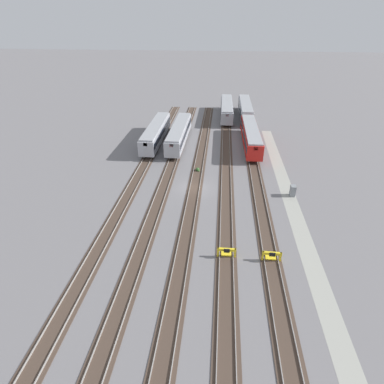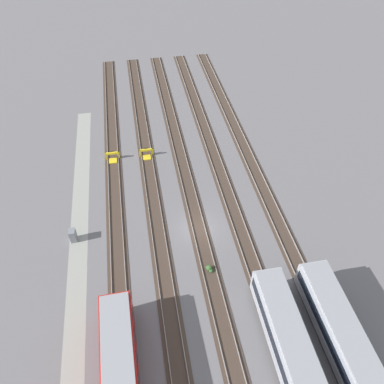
% 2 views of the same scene
% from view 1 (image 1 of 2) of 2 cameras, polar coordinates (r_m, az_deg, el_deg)
% --- Properties ---
extents(ground_plane, '(400.00, 400.00, 0.00)m').
position_cam_1_polar(ground_plane, '(44.63, 0.53, 0.76)').
color(ground_plane, slate).
extents(service_walkway, '(54.00, 2.00, 0.01)m').
position_cam_1_polar(service_walkway, '(45.65, 17.72, -0.10)').
color(service_walkway, '#9E9E93').
rests_on(service_walkway, ground).
extents(rail_track_nearest, '(90.00, 2.23, 0.21)m').
position_cam_1_polar(rail_track_nearest, '(44.88, 12.49, 0.21)').
color(rail_track_nearest, '#47382D').
rests_on(rail_track_nearest, ground).
extents(rail_track_near_inner, '(90.00, 2.23, 0.21)m').
position_cam_1_polar(rail_track_near_inner, '(44.50, 6.53, 0.51)').
color(rail_track_near_inner, '#47382D').
rests_on(rail_track_near_inner, ground).
extents(rail_track_middle, '(90.00, 2.24, 0.21)m').
position_cam_1_polar(rail_track_middle, '(44.61, 0.53, 0.81)').
color(rail_track_middle, '#47382D').
rests_on(rail_track_middle, ground).
extents(rail_track_far_inner, '(90.00, 2.23, 0.21)m').
position_cam_1_polar(rail_track_far_inner, '(45.21, -5.38, 1.09)').
color(rail_track_far_inner, '#47382D').
rests_on(rail_track_far_inner, ground).
extents(rail_track_farthest, '(90.00, 2.23, 0.21)m').
position_cam_1_polar(rail_track_farthest, '(46.27, -11.08, 1.35)').
color(rail_track_farthest, '#47382D').
rests_on(rail_track_farthest, ground).
extents(subway_car_front_row_leftmost, '(18.01, 2.88, 3.70)m').
position_cam_1_polar(subway_car_front_row_leftmost, '(78.47, 10.11, 15.26)').
color(subway_car_front_row_leftmost, '#ADAFB7').
rests_on(subway_car_front_row_leftmost, ground).
extents(subway_car_front_row_left_inner, '(18.04, 3.10, 3.70)m').
position_cam_1_polar(subway_car_front_row_left_inner, '(60.20, 11.12, 10.46)').
color(subway_car_front_row_left_inner, red).
rests_on(subway_car_front_row_left_inner, ground).
extents(subway_car_front_row_centre, '(18.03, 3.01, 3.70)m').
position_cam_1_polar(subway_car_front_row_centre, '(78.09, 6.60, 15.45)').
color(subway_car_front_row_centre, '#ADAFB7').
rests_on(subway_car_front_row_centre, ground).
extents(subway_car_front_row_right_inner, '(18.03, 3.03, 3.70)m').
position_cam_1_polar(subway_car_front_row_right_inner, '(60.45, -2.46, 11.09)').
color(subway_car_front_row_right_inner, '#ADAFB7').
rests_on(subway_car_front_row_right_inner, ground).
extents(subway_car_front_row_rightmost, '(18.00, 2.84, 3.70)m').
position_cam_1_polar(subway_car_front_row_rightmost, '(61.25, -6.87, 11.16)').
color(subway_car_front_row_rightmost, '#ADAFB7').
rests_on(subway_car_front_row_rightmost, ground).
extents(bumper_stop_nearest_track, '(1.35, 2.00, 1.22)m').
position_cam_1_polar(bumper_stop_nearest_track, '(33.14, 14.85, -11.58)').
color(bumper_stop_nearest_track, yellow).
rests_on(bumper_stop_nearest_track, ground).
extents(bumper_stop_near_inner_track, '(1.35, 2.00, 1.22)m').
position_cam_1_polar(bumper_stop_near_inner_track, '(32.72, 6.58, -11.21)').
color(bumper_stop_near_inner_track, yellow).
rests_on(bumper_stop_near_inner_track, ground).
extents(electrical_cabinet, '(0.90, 0.73, 1.60)m').
position_cam_1_polar(electrical_cabinet, '(44.69, 18.64, 0.22)').
color(electrical_cabinet, gray).
rests_on(electrical_cabinet, ground).
extents(weed_clump, '(0.92, 0.70, 0.64)m').
position_cam_1_polar(weed_clump, '(49.58, 1.07, 4.30)').
color(weed_clump, '#38602D').
rests_on(weed_clump, ground).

